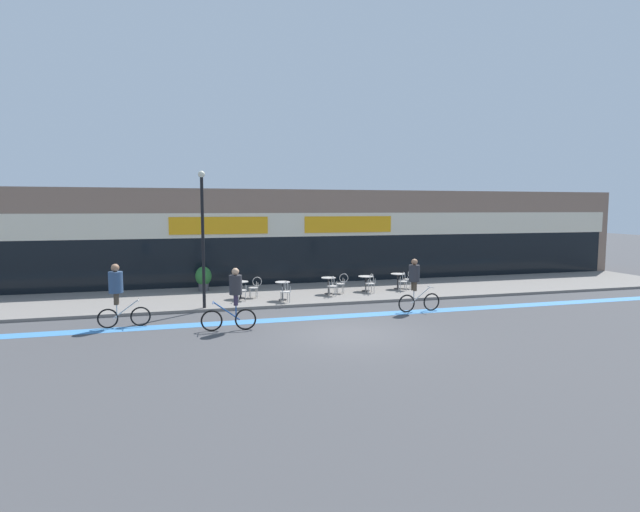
# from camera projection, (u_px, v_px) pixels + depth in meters

# --- Properties ---
(ground_plane) EXTENTS (120.00, 120.00, 0.00)m
(ground_plane) POSITION_uv_depth(u_px,v_px,m) (350.00, 333.00, 15.85)
(ground_plane) COLOR #424244
(sidewalk_slab) EXTENTS (40.00, 5.50, 0.12)m
(sidewalk_slab) POSITION_uv_depth(u_px,v_px,m) (299.00, 294.00, 22.81)
(sidewalk_slab) COLOR slate
(sidewalk_slab) RESTS_ON ground
(storefront_facade) EXTENTS (40.00, 4.06, 4.91)m
(storefront_facade) POSITION_uv_depth(u_px,v_px,m) (279.00, 236.00, 27.10)
(storefront_facade) COLOR #7F6656
(storefront_facade) RESTS_ON ground
(bike_lane_stripe) EXTENTS (36.00, 0.70, 0.01)m
(bike_lane_stripe) POSITION_uv_depth(u_px,v_px,m) (328.00, 317.00, 18.20)
(bike_lane_stripe) COLOR #3D7AB7
(bike_lane_stripe) RESTS_ON ground
(bistro_table_0) EXTENTS (0.69, 0.69, 0.73)m
(bistro_table_0) POSITION_uv_depth(u_px,v_px,m) (240.00, 286.00, 21.26)
(bistro_table_0) COLOR black
(bistro_table_0) RESTS_ON sidewalk_slab
(bistro_table_1) EXTENTS (0.63, 0.63, 0.77)m
(bistro_table_1) POSITION_uv_depth(u_px,v_px,m) (283.00, 287.00, 20.88)
(bistro_table_1) COLOR black
(bistro_table_1) RESTS_ON sidewalk_slab
(bistro_table_2) EXTENTS (0.65, 0.65, 0.74)m
(bistro_table_2) POSITION_uv_depth(u_px,v_px,m) (328.00, 282.00, 22.37)
(bistro_table_2) COLOR black
(bistro_table_2) RESTS_ON sidewalk_slab
(bistro_table_3) EXTENTS (0.70, 0.70, 0.70)m
(bistro_table_3) POSITION_uv_depth(u_px,v_px,m) (366.00, 280.00, 23.14)
(bistro_table_3) COLOR black
(bistro_table_3) RESTS_ON sidewalk_slab
(bistro_table_4) EXTENTS (0.68, 0.68, 0.73)m
(bistro_table_4) POSITION_uv_depth(u_px,v_px,m) (398.00, 278.00, 23.79)
(bistro_table_4) COLOR black
(bistro_table_4) RESTS_ON sidewalk_slab
(cafe_chair_0_near) EXTENTS (0.44, 0.59, 0.90)m
(cafe_chair_0_near) POSITION_uv_depth(u_px,v_px,m) (242.00, 289.00, 20.66)
(cafe_chair_0_near) COLOR #B7B2AD
(cafe_chair_0_near) RESTS_ON sidewalk_slab
(cafe_chair_0_side) EXTENTS (0.58, 0.42, 0.90)m
(cafe_chair_0_side) POSITION_uv_depth(u_px,v_px,m) (255.00, 286.00, 21.43)
(cafe_chair_0_side) COLOR #B7B2AD
(cafe_chair_0_side) RESTS_ON sidewalk_slab
(cafe_chair_1_near) EXTENTS (0.44, 0.59, 0.90)m
(cafe_chair_1_near) POSITION_uv_depth(u_px,v_px,m) (286.00, 290.00, 20.29)
(cafe_chair_1_near) COLOR #B7B2AD
(cafe_chair_1_near) RESTS_ON sidewalk_slab
(cafe_chair_2_near) EXTENTS (0.42, 0.58, 0.90)m
(cafe_chair_2_near) POSITION_uv_depth(u_px,v_px,m) (332.00, 285.00, 21.77)
(cafe_chair_2_near) COLOR #B7B2AD
(cafe_chair_2_near) RESTS_ON sidewalk_slab
(cafe_chair_2_side) EXTENTS (0.59, 0.44, 0.90)m
(cafe_chair_2_side) POSITION_uv_depth(u_px,v_px,m) (342.00, 282.00, 22.53)
(cafe_chair_2_side) COLOR #B7B2AD
(cafe_chair_2_side) RESTS_ON sidewalk_slab
(cafe_chair_3_near) EXTENTS (0.43, 0.59, 0.90)m
(cafe_chair_3_near) POSITION_uv_depth(u_px,v_px,m) (371.00, 282.00, 22.54)
(cafe_chair_3_near) COLOR #B7B2AD
(cafe_chair_3_near) RESTS_ON sidewalk_slab
(cafe_chair_4_near) EXTENTS (0.45, 0.60, 0.90)m
(cafe_chair_4_near) POSITION_uv_depth(u_px,v_px,m) (403.00, 280.00, 23.19)
(cafe_chair_4_near) COLOR #B7B2AD
(cafe_chair_4_near) RESTS_ON sidewalk_slab
(cafe_chair_4_side) EXTENTS (0.60, 0.45, 0.90)m
(cafe_chair_4_side) POSITION_uv_depth(u_px,v_px,m) (410.00, 278.00, 23.94)
(cafe_chair_4_side) COLOR #B7B2AD
(cafe_chair_4_side) RESTS_ON sidewalk_slab
(planter_pot) EXTENTS (0.74, 0.74, 1.14)m
(planter_pot) POSITION_uv_depth(u_px,v_px,m) (203.00, 278.00, 23.18)
(planter_pot) COLOR #4C4C51
(planter_pot) RESTS_ON sidewalk_slab
(lamp_post) EXTENTS (0.26, 0.26, 5.25)m
(lamp_post) POSITION_uv_depth(u_px,v_px,m) (203.00, 230.00, 19.01)
(lamp_post) COLOR black
(lamp_post) RESTS_ON sidewalk_slab
(cyclist_0) EXTENTS (1.68, 0.52, 2.14)m
(cyclist_0) POSITION_uv_depth(u_px,v_px,m) (118.00, 290.00, 16.49)
(cyclist_0) COLOR black
(cyclist_0) RESTS_ON ground
(cyclist_1) EXTENTS (1.77, 0.49, 2.05)m
(cyclist_1) POSITION_uv_depth(u_px,v_px,m) (416.00, 282.00, 19.02)
(cyclist_1) COLOR black
(cyclist_1) RESTS_ON ground
(cyclist_2) EXTENTS (1.78, 0.53, 2.05)m
(cyclist_2) POSITION_uv_depth(u_px,v_px,m) (233.00, 296.00, 16.12)
(cyclist_2) COLOR black
(cyclist_2) RESTS_ON ground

